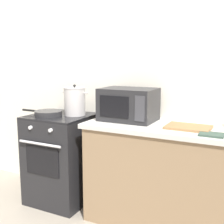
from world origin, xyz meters
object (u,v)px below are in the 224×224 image
Objects in this scene: microwave at (128,104)px; frying_pan at (48,113)px; stove at (61,158)px; stock_pot at (75,101)px; cutting_board at (188,127)px; oven_mitt at (212,135)px.

frying_pan is at bearing -169.09° from microwave.
microwave reaches higher than stove.
cutting_board is at bearing -3.42° from stock_pot.
frying_pan is 1.40m from cutting_board.
microwave is 2.78× the size of oven_mitt.
stove is 0.50m from frying_pan.
oven_mitt is at bearing -9.46° from stock_pot.
stock_pot is at bearing -179.22° from microwave.
stove is 2.94× the size of stock_pot.
stock_pot reaches higher than frying_pan.
stock_pot is (0.14, 0.07, 0.60)m from stove.
oven_mitt is at bearing -5.98° from stove.
stove is 1.59m from oven_mitt.
oven_mitt is at bearing -2.84° from frying_pan.
stock_pot reaches higher than cutting_board.
oven_mitt reaches higher than stove.
microwave is (0.82, 0.16, 0.12)m from frying_pan.
microwave is 0.60m from cutting_board.
frying_pan is 1.61m from oven_mitt.
frying_pan is 1.32× the size of cutting_board.
microwave reaches higher than oven_mitt.
frying_pan is 0.95× the size of microwave.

